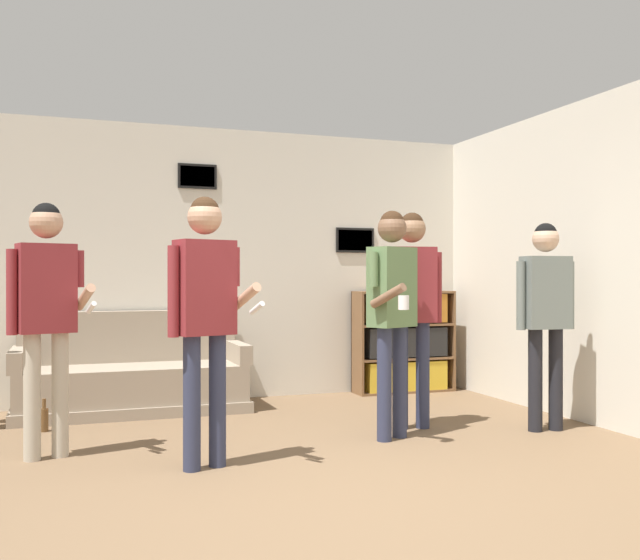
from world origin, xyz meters
name	(u,v)px	position (x,y,z in m)	size (l,w,h in m)	color
ground_plane	(338,520)	(0.00, 0.00, 0.00)	(20.00, 20.00, 0.00)	brown
wall_back	(204,263)	(0.00, 3.74, 1.35)	(7.97, 0.08, 2.70)	silver
wall_right	(564,262)	(2.81, 1.86, 1.35)	(0.06, 6.11, 2.70)	silver
couch	(132,379)	(-0.73, 3.33, 0.29)	(2.03, 0.80, 0.90)	gray
bookshelf	(404,342)	(2.08, 3.52, 0.53)	(1.08, 0.30, 1.07)	brown
person_player_foreground_left	(46,301)	(-1.41, 1.78, 1.06)	(0.56, 0.43, 1.71)	#B7AD99
person_player_foreground_center	(205,300)	(-0.45, 1.18, 1.07)	(0.57, 0.43, 1.72)	#2D334C
person_watcher_holding_cup	(392,298)	(1.02, 1.54, 1.06)	(0.46, 0.55, 1.71)	#2D334C
person_spectator_near_bookshelf	(412,295)	(1.33, 1.84, 1.07)	(0.49, 0.25, 1.73)	#2D334C
person_spectator_far_right	(546,304)	(2.29, 1.41, 1.00)	(0.50, 0.24, 1.64)	black
bottle_on_floor	(44,419)	(-1.45, 2.68, 0.10)	(0.07, 0.07, 0.26)	brown
drinking_cup	(425,286)	(2.33, 3.52, 1.12)	(0.07, 0.07, 0.10)	red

